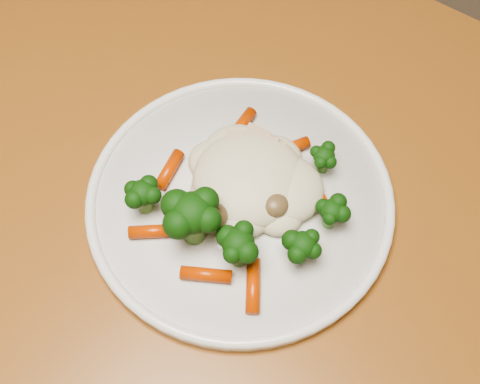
% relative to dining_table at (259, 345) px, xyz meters
% --- Properties ---
extents(dining_table, '(1.34, 0.91, 0.75)m').
position_rel_dining_table_xyz_m(dining_table, '(0.00, 0.00, 0.00)').
color(dining_table, '#955822').
rests_on(dining_table, ground).
extents(plate, '(0.29, 0.29, 0.01)m').
position_rel_dining_table_xyz_m(plate, '(-0.08, 0.08, 0.09)').
color(plate, white).
rests_on(plate, dining_table).
extents(meal, '(0.18, 0.19, 0.05)m').
position_rel_dining_table_xyz_m(meal, '(-0.07, 0.07, 0.12)').
color(meal, beige).
rests_on(meal, plate).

